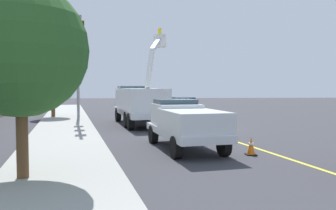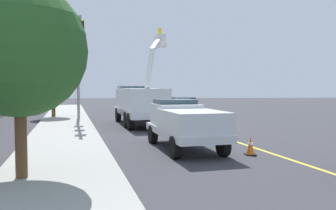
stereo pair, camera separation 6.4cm
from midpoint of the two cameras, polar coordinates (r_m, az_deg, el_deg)
The scene contains 13 objects.
ground at distance 23.16m, azimuth 3.97°, elevation -3.61°, with size 120.00×120.00×0.00m, color #38383D.
sidewalk_far_side at distance 21.85m, azimuth -16.25°, elevation -3.96°, with size 60.00×3.60×0.12m, color #9E9E99.
lane_centre_stripe at distance 23.16m, azimuth 3.97°, elevation -3.60°, with size 50.00×0.16×0.01m, color yellow.
utility_bucket_truck at distance 24.85m, azimuth -4.59°, elevation 0.56°, with size 8.53×4.03×6.93m.
service_pickup_truck at distance 15.03m, azimuth 2.66°, elevation -2.86°, with size 5.90×3.14×2.06m.
passing_minivan at distance 33.01m, azimuth 2.04°, elevation 0.04°, with size 5.08×2.79×1.69m.
traffic_cone_leading at distance 14.22m, azimuth 12.99°, elevation -6.43°, with size 0.40×0.40×0.69m.
traffic_cone_mid_front at distance 19.08m, azimuth 4.03°, elevation -3.85°, with size 0.40×0.40×0.78m.
traffic_cone_mid_rear at distance 23.72m, azimuth 1.21°, elevation -2.47°, with size 0.40×0.40×0.82m.
traffic_cone_trailing at distance 29.45m, azimuth -2.99°, elevation -1.43°, with size 0.40×0.40×0.81m.
traffic_signal_mast at distance 27.66m, azimuth -14.13°, elevation 8.71°, with size 7.41×1.62×7.70m.
street_tree_left at distance 10.62m, azimuth -22.65°, elevation 8.10°, with size 3.70×3.70×5.50m.
street_tree_right at distance 31.68m, azimuth -17.98°, elevation 4.85°, with size 3.02×3.02×5.31m.
Camera 1 is at (-22.76, 3.40, 2.63)m, focal length 38.20 mm.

